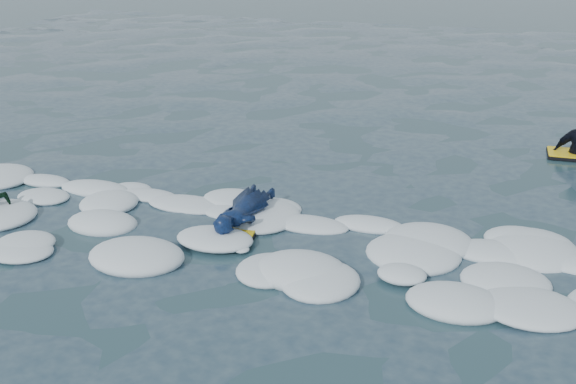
{
  "coord_description": "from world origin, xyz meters",
  "views": [
    {
      "loc": [
        4.19,
        -7.49,
        4.21
      ],
      "look_at": [
        1.06,
        1.6,
        0.44
      ],
      "focal_mm": 45.0,
      "sensor_mm": 36.0,
      "label": 1
    }
  ],
  "objects": [
    {
      "name": "foam_band",
      "position": [
        0.0,
        1.03,
        0.0
      ],
      "size": [
        12.0,
        3.1,
        0.3
      ],
      "primitive_type": null,
      "color": "white",
      "rests_on": "ground"
    },
    {
      "name": "prone_woman_unit",
      "position": [
        0.52,
        1.21,
        0.21
      ],
      "size": [
        0.74,
        1.62,
        0.41
      ],
      "rotation": [
        0.0,
        0.0,
        1.73
      ],
      "color": "black",
      "rests_on": "ground"
    },
    {
      "name": "ground",
      "position": [
        0.0,
        0.0,
        0.0
      ],
      "size": [
        120.0,
        120.0,
        0.0
      ],
      "primitive_type": "plane",
      "color": "#18323A",
      "rests_on": "ground"
    }
  ]
}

